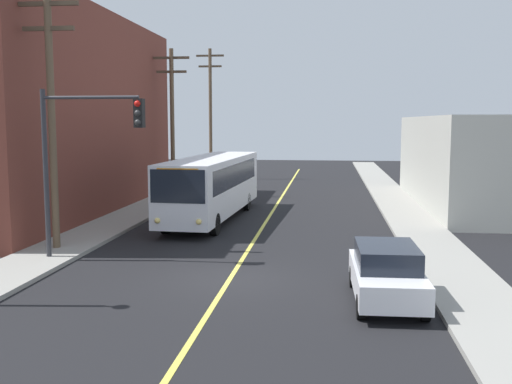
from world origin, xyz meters
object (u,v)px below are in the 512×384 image
at_px(city_bus, 212,184).
at_px(traffic_signal_left_corner, 86,142).
at_px(parked_car_white, 386,273).
at_px(utility_pole_near, 51,107).
at_px(utility_pole_far, 210,108).
at_px(utility_pole_mid, 172,115).

bearing_deg(city_bus, traffic_signal_left_corner, -105.03).
height_order(parked_car_white, utility_pole_near, utility_pole_near).
distance_m(parked_car_white, traffic_signal_left_corner, 11.33).
relative_size(city_bus, utility_pole_far, 1.10).
bearing_deg(utility_pole_far, city_bus, -78.57).
height_order(city_bus, utility_pole_far, utility_pole_far).
bearing_deg(utility_pole_far, utility_pole_mid, -90.50).
bearing_deg(parked_car_white, utility_pole_far, 108.77).
height_order(utility_pole_near, utility_pole_mid, utility_pole_near).
bearing_deg(traffic_signal_left_corner, city_bus, 74.97).
relative_size(utility_pole_near, traffic_signal_left_corner, 1.64).
height_order(parked_car_white, traffic_signal_left_corner, traffic_signal_left_corner).
height_order(utility_pole_mid, utility_pole_far, utility_pole_far).
distance_m(city_bus, utility_pole_near, 10.09).
distance_m(city_bus, parked_car_white, 15.42).
bearing_deg(utility_pole_mid, city_bus, -63.79).
relative_size(utility_pole_far, traffic_signal_left_corner, 1.85).
height_order(utility_pole_far, traffic_signal_left_corner, utility_pole_far).
height_order(utility_pole_near, traffic_signal_left_corner, utility_pole_near).
relative_size(parked_car_white, utility_pole_mid, 0.46).
bearing_deg(utility_pole_near, city_bus, 60.78).
distance_m(city_bus, utility_pole_mid, 10.72).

